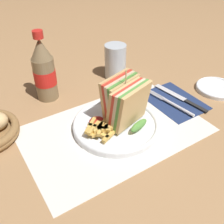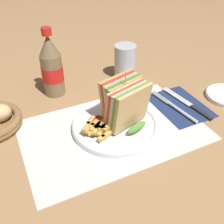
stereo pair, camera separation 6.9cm
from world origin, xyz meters
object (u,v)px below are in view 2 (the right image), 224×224
(knife, at_px, (187,103))
(glass_near, at_px, (125,64))
(fork, at_px, (178,109))
(coke_bottle_near, at_px, (52,67))
(club_sandwich, at_px, (125,104))
(plate_main, at_px, (115,125))

(knife, distance_m, glass_near, 0.25)
(fork, height_order, coke_bottle_near, coke_bottle_near)
(club_sandwich, xyz_separation_m, knife, (0.22, 0.01, -0.07))
(club_sandwich, bearing_deg, plate_main, 174.79)
(club_sandwich, height_order, coke_bottle_near, coke_bottle_near)
(knife, bearing_deg, club_sandwich, 174.40)
(fork, height_order, glass_near, glass_near)
(knife, bearing_deg, fork, -169.28)
(fork, bearing_deg, plate_main, 169.44)
(knife, xyz_separation_m, coke_bottle_near, (-0.34, 0.23, 0.09))
(club_sandwich, bearing_deg, knife, 1.98)
(club_sandwich, distance_m, coke_bottle_near, 0.27)
(knife, bearing_deg, coke_bottle_near, 137.80)
(club_sandwich, bearing_deg, glass_near, 62.12)
(club_sandwich, height_order, knife, club_sandwich)
(fork, relative_size, glass_near, 1.59)
(plate_main, height_order, knife, plate_main)
(plate_main, distance_m, glass_near, 0.29)
(plate_main, relative_size, club_sandwich, 1.55)
(club_sandwich, relative_size, coke_bottle_near, 0.70)
(knife, bearing_deg, plate_main, 173.62)
(plate_main, distance_m, knife, 0.24)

